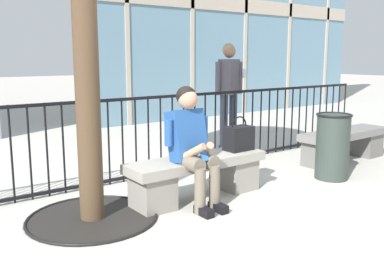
# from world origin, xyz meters

# --- Properties ---
(ground_plane) EXTENTS (60.00, 60.00, 0.00)m
(ground_plane) POSITION_xyz_m (0.00, 0.00, 0.00)
(ground_plane) COLOR #B2ADA3
(stone_bench) EXTENTS (1.60, 0.44, 0.45)m
(stone_bench) POSITION_xyz_m (0.00, 0.00, 0.27)
(stone_bench) COLOR gray
(stone_bench) RESTS_ON ground
(seated_person_with_phone) EXTENTS (0.52, 0.66, 1.21)m
(seated_person_with_phone) POSITION_xyz_m (-0.17, -0.13, 0.65)
(seated_person_with_phone) COLOR #6B6051
(seated_person_with_phone) RESTS_ON ground
(handbag_on_bench) EXTENTS (0.32, 0.20, 0.39)m
(handbag_on_bench) POSITION_xyz_m (0.58, -0.01, 0.59)
(handbag_on_bench) COLOR black
(handbag_on_bench) RESTS_ON stone_bench
(bystander_at_railing) EXTENTS (0.55, 0.36, 1.71)m
(bystander_at_railing) POSITION_xyz_m (1.91, 1.67, 1.00)
(bystander_at_railing) COLOR #383D4C
(bystander_at_railing) RESTS_ON ground
(plaza_railing) EXTENTS (8.30, 0.04, 1.02)m
(plaza_railing) POSITION_xyz_m (0.00, 1.01, 0.52)
(plaza_railing) COLOR black
(plaza_railing) RESTS_ON ground
(stone_bench_far) EXTENTS (1.60, 0.44, 0.45)m
(stone_bench_far) POSITION_xyz_m (2.71, 0.03, 0.27)
(stone_bench_far) COLOR slate
(stone_bench_far) RESTS_ON ground
(trash_can) EXTENTS (0.43, 0.43, 0.82)m
(trash_can) POSITION_xyz_m (1.79, -0.41, 0.42)
(trash_can) COLOR #2D3833
(trash_can) RESTS_ON ground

